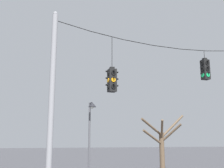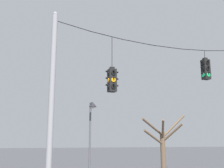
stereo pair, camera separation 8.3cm
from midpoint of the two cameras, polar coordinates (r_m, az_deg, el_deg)
utility_pole_left at (r=11.46m, az=-12.40°, el=-3.39°), size 0.24×0.24×7.67m
span_wire at (r=14.06m, az=11.01°, el=8.03°), size 10.93×0.03×0.57m
traffic_light_near_left_pole at (r=12.27m, az=-0.19°, el=0.83°), size 0.58×0.58×2.53m
traffic_light_near_right_pole at (r=14.96m, az=18.26°, el=2.84°), size 0.58×0.58×1.52m
street_lamp at (r=17.16m, az=-4.46°, el=-7.55°), size 0.48×0.82×4.63m
bare_tree at (r=22.02m, az=10.04°, el=-11.62°), size 4.43×1.74×4.38m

